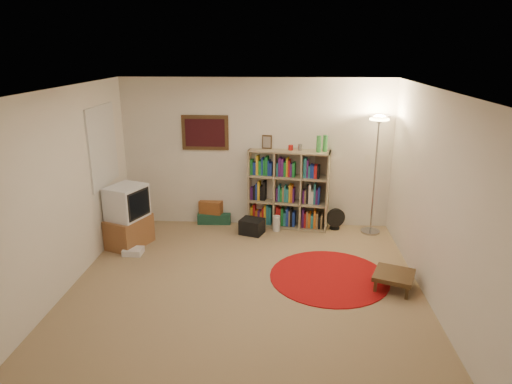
# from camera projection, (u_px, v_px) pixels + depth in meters

# --- Properties ---
(room) EXTENTS (4.54, 4.54, 2.54)m
(room) POSITION_uv_depth(u_px,v_px,m) (241.00, 193.00, 5.56)
(room) COLOR #8D7452
(room) RESTS_ON ground
(bookshelf) EXTENTS (1.39, 0.60, 1.61)m
(bookshelf) POSITION_uv_depth(u_px,v_px,m) (288.00, 190.00, 7.71)
(bookshelf) COLOR gray
(bookshelf) RESTS_ON ground
(floor_lamp) EXTENTS (0.41, 0.41, 1.96)m
(floor_lamp) POSITION_uv_depth(u_px,v_px,m) (378.00, 136.00, 7.14)
(floor_lamp) COLOR #A1A0A4
(floor_lamp) RESTS_ON ground
(floor_fan) EXTENTS (0.32, 0.22, 0.37)m
(floor_fan) POSITION_uv_depth(u_px,v_px,m) (335.00, 219.00, 7.71)
(floor_fan) COLOR black
(floor_fan) RESTS_ON ground
(tv_stand) EXTENTS (0.67, 0.79, 0.97)m
(tv_stand) POSITION_uv_depth(u_px,v_px,m) (128.00, 217.00, 6.99)
(tv_stand) COLOR brown
(tv_stand) RESTS_ON ground
(dvd_box) EXTENTS (0.28, 0.24, 0.09)m
(dvd_box) POSITION_uv_depth(u_px,v_px,m) (133.00, 251.00, 6.81)
(dvd_box) COLOR silver
(dvd_box) RESTS_ON ground
(suitcase) EXTENTS (0.59, 0.39, 0.18)m
(suitcase) POSITION_uv_depth(u_px,v_px,m) (215.00, 216.00, 8.08)
(suitcase) COLOR #163E2E
(suitcase) RESTS_ON ground
(wicker_basket) EXTENTS (0.44, 0.35, 0.22)m
(wicker_basket) POSITION_uv_depth(u_px,v_px,m) (212.00, 206.00, 7.99)
(wicker_basket) COLOR brown
(wicker_basket) RESTS_ON suitcase
(duffel_bag) EXTENTS (0.44, 0.40, 0.25)m
(duffel_bag) POSITION_uv_depth(u_px,v_px,m) (252.00, 226.00, 7.54)
(duffel_bag) COLOR black
(duffel_bag) RESTS_ON ground
(paper_towel) EXTENTS (0.15, 0.15, 0.26)m
(paper_towel) POSITION_uv_depth(u_px,v_px,m) (276.00, 223.00, 7.66)
(paper_towel) COLOR silver
(paper_towel) RESTS_ON ground
(red_rug) EXTENTS (1.60, 1.60, 0.01)m
(red_rug) POSITION_uv_depth(u_px,v_px,m) (329.00, 277.00, 6.13)
(red_rug) COLOR maroon
(red_rug) RESTS_ON ground
(side_table) EXTENTS (0.62, 0.62, 0.22)m
(side_table) POSITION_uv_depth(u_px,v_px,m) (394.00, 276.00, 5.79)
(side_table) COLOR #372413
(side_table) RESTS_ON ground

